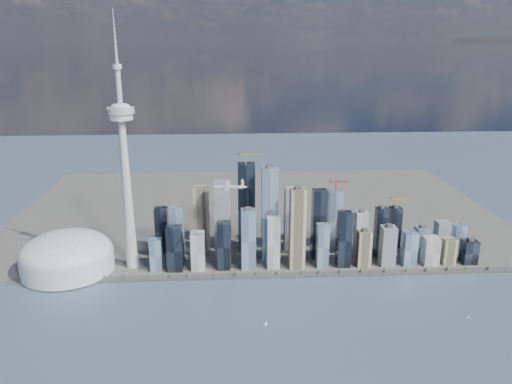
{
  "coord_description": "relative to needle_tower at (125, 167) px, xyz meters",
  "views": [
    {
      "loc": [
        -77.01,
        -734.06,
        492.42
      ],
      "look_at": [
        -23.24,
        260.0,
        190.13
      ],
      "focal_mm": 35.0,
      "sensor_mm": 36.0,
      "label": 1
    }
  ],
  "objects": [
    {
      "name": "shoreline_trees",
      "position": [
        300.0,
        -60.0,
        -227.06
      ],
      "size": [
        960.53,
        7.2,
        8.8
      ],
      "color": "#3F2D1E",
      "rests_on": "seawall"
    },
    {
      "name": "needle_tower",
      "position": [
        0.0,
        0.0,
        0.0
      ],
      "size": [
        56.0,
        56.0,
        550.5
      ],
      "color": "#AFAFAA",
      "rests_on": "land"
    },
    {
      "name": "sailboat_east",
      "position": [
        660.52,
        -249.95,
        -232.76
      ],
      "size": [
        6.72,
        4.1,
        9.6
      ],
      "rotation": [
        0.0,
        0.0,
        -0.41
      ],
      "color": "white",
      "rests_on": "ground"
    },
    {
      "name": "land",
      "position": [
        300.0,
        390.0,
        -234.34
      ],
      "size": [
        1400.0,
        900.0,
        3.0
      ],
      "primitive_type": "cube",
      "color": "#4C4C47",
      "rests_on": "ground"
    },
    {
      "name": "dome_stadium",
      "position": [
        -140.0,
        -10.0,
        -196.4
      ],
      "size": [
        200.0,
        200.0,
        86.0
      ],
      "color": "#B9B9B9",
      "rests_on": "land"
    },
    {
      "name": "skyscraper_cluster",
      "position": [
        359.62,
        26.82,
        -161.28
      ],
      "size": [
        736.0,
        142.0,
        241.44
      ],
      "color": "black",
      "rests_on": "land"
    },
    {
      "name": "ground",
      "position": [
        300.0,
        -310.0,
        -235.84
      ],
      "size": [
        4000.0,
        4000.0,
        0.0
      ],
      "primitive_type": "plane",
      "color": "#374C61",
      "rests_on": "ground"
    },
    {
      "name": "airplane",
      "position": [
        221.35,
        -92.78,
        -20.75
      ],
      "size": [
        69.75,
        61.62,
        17.03
      ],
      "rotation": [
        0.0,
        0.0,
        -0.04
      ],
      "color": "silver",
      "rests_on": "ground"
    },
    {
      "name": "seawall",
      "position": [
        300.0,
        -60.0,
        -233.84
      ],
      "size": [
        1100.0,
        22.0,
        4.0
      ],
      "primitive_type": "cube",
      "color": "#383838",
      "rests_on": "ground"
    },
    {
      "name": "sailboat_west",
      "position": [
        283.61,
        -252.9,
        -232.81
      ],
      "size": [
        6.68,
        3.81,
        9.44
      ],
      "rotation": [
        0.0,
        0.0,
        0.37
      ],
      "color": "white",
      "rests_on": "ground"
    }
  ]
}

